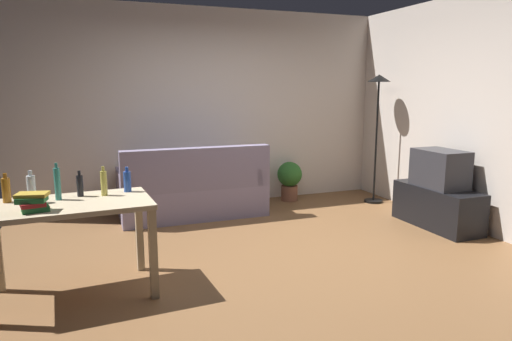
{
  "coord_description": "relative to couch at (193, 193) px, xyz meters",
  "views": [
    {
      "loc": [
        -1.62,
        -4.05,
        1.64
      ],
      "look_at": [
        0.1,
        0.5,
        0.75
      ],
      "focal_mm": 32.18,
      "sensor_mm": 36.0,
      "label": 1
    }
  ],
  "objects": [
    {
      "name": "potted_plant",
      "position": [
        1.5,
        0.31,
        0.02
      ],
      "size": [
        0.36,
        0.36,
        0.57
      ],
      "color": "brown",
      "rests_on": "ground_plane"
    },
    {
      "name": "bottle_squat",
      "position": [
        -1.14,
        -1.77,
        0.56
      ],
      "size": [
        0.05,
        0.05,
        0.24
      ],
      "color": "#BCB24C",
      "rests_on": "desk"
    },
    {
      "name": "desk",
      "position": [
        -1.4,
        -1.92,
        0.34
      ],
      "size": [
        1.24,
        0.76,
        0.76
      ],
      "rotation": [
        0.0,
        0.0,
        0.05
      ],
      "color": "#C6B28E",
      "rests_on": "ground_plane"
    },
    {
      "name": "bottle_tall",
      "position": [
        -1.49,
        -1.8,
        0.59
      ],
      "size": [
        0.05,
        0.05,
        0.3
      ],
      "color": "teal",
      "rests_on": "desk"
    },
    {
      "name": "wall_right",
      "position": [
        2.95,
        -1.59,
        1.04
      ],
      "size": [
        0.1,
        4.4,
        2.7
      ],
      "primitive_type": "cube",
      "color": "beige",
      "rests_on": "ground_plane"
    },
    {
      "name": "couch",
      "position": [
        0.0,
        0.0,
        0.0
      ],
      "size": [
        1.82,
        0.84,
        0.92
      ],
      "rotation": [
        0.0,
        0.0,
        3.14
      ],
      "color": "gray",
      "rests_on": "ground_plane"
    },
    {
      "name": "bottle_clear",
      "position": [
        -1.67,
        -1.83,
        0.56
      ],
      "size": [
        0.06,
        0.06,
        0.25
      ],
      "color": "silver",
      "rests_on": "desk"
    },
    {
      "name": "torchiere_lamp",
      "position": [
        2.6,
        -0.21,
        1.11
      ],
      "size": [
        0.32,
        0.32,
        1.81
      ],
      "color": "black",
      "rests_on": "ground_plane"
    },
    {
      "name": "tv_stand",
      "position": [
        2.6,
        -1.48,
        -0.07
      ],
      "size": [
        0.44,
        1.1,
        0.48
      ],
      "rotation": [
        0.0,
        0.0,
        1.57
      ],
      "color": "black",
      "rests_on": "ground_plane"
    },
    {
      "name": "bottle_dark",
      "position": [
        -1.32,
        -1.73,
        0.54
      ],
      "size": [
        0.05,
        0.05,
        0.21
      ],
      "color": "black",
      "rests_on": "desk"
    },
    {
      "name": "bottle_blue",
      "position": [
        -0.95,
        -1.69,
        0.54
      ],
      "size": [
        0.06,
        0.06,
        0.21
      ],
      "color": "#2347A3",
      "rests_on": "desk"
    },
    {
      "name": "tv",
      "position": [
        2.6,
        -1.48,
        0.39
      ],
      "size": [
        0.41,
        0.6,
        0.44
      ],
      "rotation": [
        0.0,
        0.0,
        1.57
      ],
      "color": "#2D2D33",
      "rests_on": "tv_stand"
    },
    {
      "name": "wall_rear",
      "position": [
        0.35,
        0.61,
        1.04
      ],
      "size": [
        5.2,
        0.1,
        2.7
      ],
      "primitive_type": "cube",
      "color": "silver",
      "rests_on": "ground_plane"
    },
    {
      "name": "ground_plane",
      "position": [
        0.35,
        -1.59,
        -0.32
      ],
      "size": [
        5.2,
        4.4,
        0.02
      ],
      "primitive_type": "cube",
      "color": "brown"
    },
    {
      "name": "book_stack",
      "position": [
        -1.64,
        -2.11,
        0.52
      ],
      "size": [
        0.24,
        0.19,
        0.14
      ],
      "color": "#236B33",
      "rests_on": "desk"
    },
    {
      "name": "bottle_amber",
      "position": [
        -1.85,
        -1.75,
        0.55
      ],
      "size": [
        0.06,
        0.06,
        0.23
      ],
      "color": "#9E6019",
      "rests_on": "desk"
    }
  ]
}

